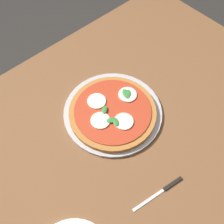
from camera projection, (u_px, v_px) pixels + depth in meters
ground_plane at (117, 183)px, 1.62m from camera, size 6.00×6.00×0.00m
dining_table at (119, 132)px, 1.07m from camera, size 1.40×0.96×0.74m
serving_tray at (112, 113)px, 1.00m from camera, size 0.36×0.36×0.01m
pizza at (113, 112)px, 0.98m from camera, size 0.32×0.32×0.03m
knife at (164, 189)px, 0.85m from camera, size 0.19×0.04×0.01m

